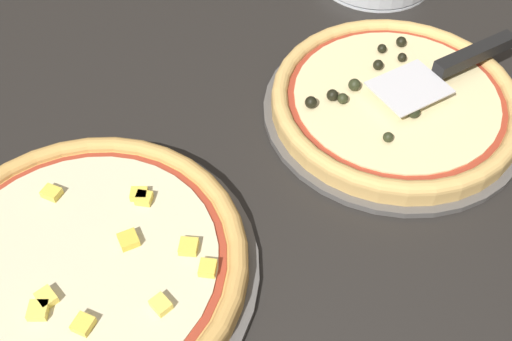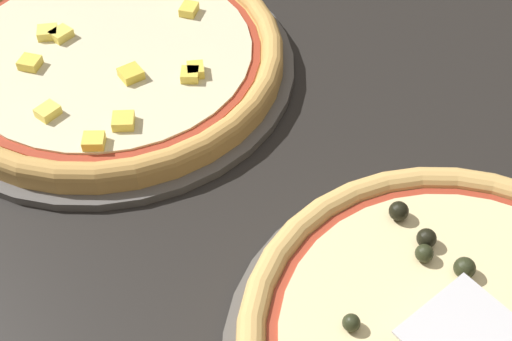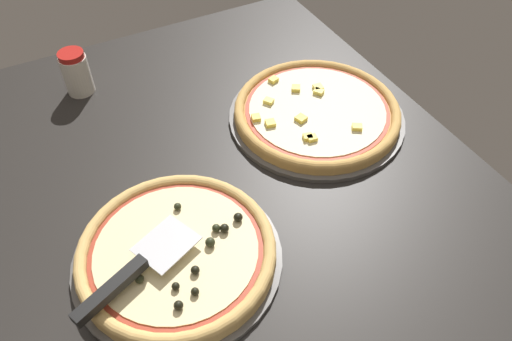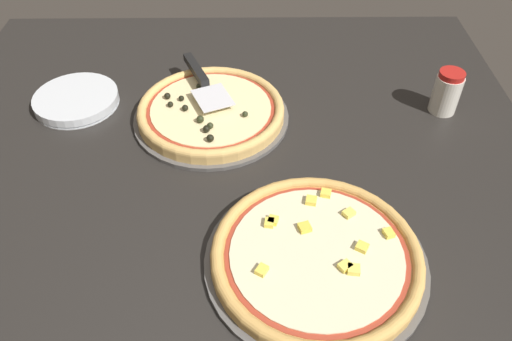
# 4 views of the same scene
# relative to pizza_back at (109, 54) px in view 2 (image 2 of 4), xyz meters

# --- Properties ---
(ground_plane) EXTENTS (1.48, 1.24, 0.04)m
(ground_plane) POSITION_rel_pizza_back_xyz_m (0.17, -0.36, -0.04)
(ground_plane) COLOR black
(pizza_pan_back) EXTENTS (0.42, 0.42, 0.01)m
(pizza_pan_back) POSITION_rel_pizza_back_xyz_m (0.00, 0.00, -0.02)
(pizza_pan_back) COLOR #565451
(pizza_pan_back) RESTS_ON ground_plane
(pizza_back) EXTENTS (0.39, 0.39, 0.03)m
(pizza_back) POSITION_rel_pizza_back_xyz_m (0.00, 0.00, 0.00)
(pizza_back) COLOR tan
(pizza_back) RESTS_ON pizza_pan_back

